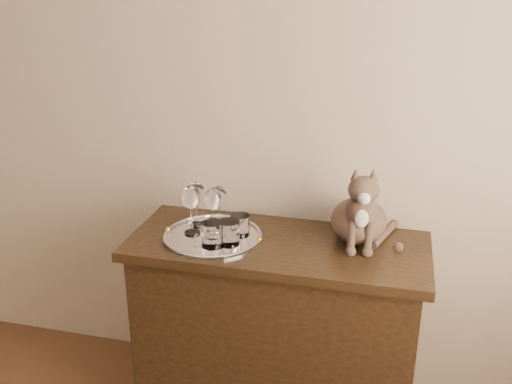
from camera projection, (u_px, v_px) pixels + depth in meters
wall_back at (161, 95)px, 2.52m from camera, size 4.00×0.10×2.70m
sideboard at (276, 331)px, 2.43m from camera, size 1.20×0.50×0.85m
tray at (213, 237)px, 2.31m from camera, size 0.40×0.40×0.01m
wine_glass_a at (197, 204)px, 2.38m from camera, size 0.07×0.07×0.19m
wine_glass_b at (219, 206)px, 2.37m from camera, size 0.07×0.07×0.18m
wine_glass_c at (191, 210)px, 2.30m from camera, size 0.08×0.08×0.21m
wine_glass_d at (213, 211)px, 2.30m from camera, size 0.07×0.07×0.20m
tumbler_a at (229, 233)px, 2.23m from camera, size 0.09×0.09×0.10m
tumbler_b at (213, 234)px, 2.21m from camera, size 0.09×0.09×0.10m
tumbler_c at (240, 225)px, 2.31m from camera, size 0.08×0.08×0.09m
cat at (360, 201)px, 2.23m from camera, size 0.38×0.36×0.34m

